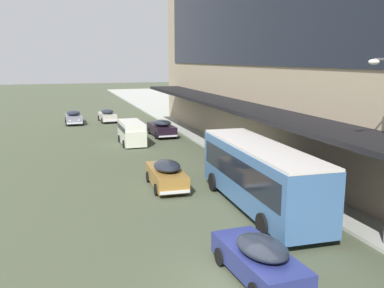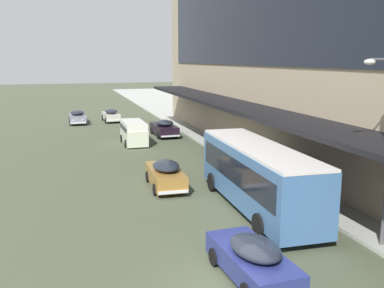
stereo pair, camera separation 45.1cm
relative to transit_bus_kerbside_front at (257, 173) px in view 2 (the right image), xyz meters
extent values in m
plane|color=#49513B|center=(-3.73, -6.29, -1.82)|extent=(240.00, 240.00, 0.00)
cube|color=#3E6799|center=(0.00, 0.00, -0.12)|extent=(2.75, 10.01, 2.71)
cube|color=black|center=(0.00, 0.00, 0.21)|extent=(2.76, 9.21, 1.19)
cube|color=silver|center=(0.00, 0.00, 1.29)|extent=(2.65, 10.00, 0.12)
cube|color=black|center=(0.17, 5.00, 0.99)|extent=(1.21, 0.10, 0.36)
cylinder|color=black|center=(-1.09, 3.41, -1.32)|extent=(0.28, 1.01, 1.00)
cylinder|color=black|center=(1.32, 3.33, -1.32)|extent=(0.28, 1.01, 1.00)
cylinder|color=black|center=(-1.31, -3.04, -1.32)|extent=(0.28, 1.01, 1.00)
cylinder|color=black|center=(1.10, -3.12, -1.32)|extent=(0.28, 1.01, 1.00)
cube|color=olive|center=(-3.40, 4.83, -1.18)|extent=(1.84, 4.31, 0.84)
ellipsoid|color=#1E232D|center=(-3.41, 4.61, -0.51)|extent=(1.56, 2.39, 0.55)
cube|color=silver|center=(-3.31, 7.00, -1.45)|extent=(1.59, 0.18, 0.14)
cube|color=silver|center=(-3.48, 2.65, -1.45)|extent=(1.59, 0.18, 0.14)
sphere|color=silver|center=(-3.77, 6.99, -1.13)|extent=(0.18, 0.18, 0.18)
sphere|color=silver|center=(-2.85, 6.95, -1.13)|extent=(0.18, 0.18, 0.18)
cylinder|color=black|center=(-4.18, 6.18, -1.50)|extent=(0.16, 0.64, 0.64)
cylinder|color=black|center=(-2.51, 6.11, -1.50)|extent=(0.16, 0.64, 0.64)
cylinder|color=black|center=(-4.29, 3.54, -1.50)|extent=(0.16, 0.64, 0.64)
cylinder|color=black|center=(-2.61, 3.48, -1.50)|extent=(0.16, 0.64, 0.64)
cube|color=navy|center=(-3.01, -6.07, -1.23)|extent=(1.88, 4.17, 0.75)
ellipsoid|color=#1E232D|center=(-3.00, -6.28, -0.63)|extent=(1.59, 2.32, 0.50)
cube|color=silver|center=(-3.12, -3.98, -1.45)|extent=(1.59, 0.20, 0.14)
sphere|color=silver|center=(-3.58, -4.04, -1.18)|extent=(0.18, 0.18, 0.18)
sphere|color=silver|center=(-2.66, -3.99, -1.18)|extent=(0.18, 0.18, 0.18)
cylinder|color=black|center=(-3.91, -4.85, -1.50)|extent=(0.17, 0.65, 0.64)
cylinder|color=black|center=(-2.24, -4.76, -1.50)|extent=(0.17, 0.65, 0.64)
cylinder|color=black|center=(-2.11, -7.29, -1.50)|extent=(0.17, 0.65, 0.64)
cube|color=gray|center=(-7.36, 31.44, -1.22)|extent=(1.74, 4.14, 0.76)
ellipsoid|color=#1E232D|center=(-7.36, 31.65, -0.60)|extent=(1.52, 2.28, 0.54)
cube|color=silver|center=(-7.35, 29.33, -1.45)|extent=(1.63, 0.13, 0.14)
cube|color=silver|center=(-7.37, 33.56, -1.45)|extent=(1.63, 0.13, 0.14)
sphere|color=silver|center=(-6.88, 29.36, -1.17)|extent=(0.18, 0.18, 0.18)
sphere|color=silver|center=(-7.82, 29.35, -1.17)|extent=(0.18, 0.18, 0.18)
cylinder|color=black|center=(-6.50, 30.17, -1.50)|extent=(0.14, 0.64, 0.64)
cylinder|color=black|center=(-8.21, 30.16, -1.50)|extent=(0.14, 0.64, 0.64)
cylinder|color=black|center=(-6.51, 32.73, -1.50)|extent=(0.14, 0.64, 0.64)
cylinder|color=black|center=(-8.23, 32.72, -1.50)|extent=(0.14, 0.64, 0.64)
cube|color=beige|center=(-3.58, 32.01, -1.22)|extent=(1.81, 4.10, 0.76)
ellipsoid|color=#1E232D|center=(-3.57, 31.81, -0.60)|extent=(1.52, 2.28, 0.53)
cube|color=silver|center=(-3.69, 34.07, -1.45)|extent=(1.52, 0.20, 0.14)
cube|color=silver|center=(-3.48, 29.95, -1.45)|extent=(1.52, 0.20, 0.14)
sphere|color=silver|center=(-4.13, 34.02, -1.17)|extent=(0.18, 0.18, 0.18)
sphere|color=silver|center=(-3.25, 34.06, -1.17)|extent=(0.18, 0.18, 0.18)
cylinder|color=black|center=(-4.45, 33.21, -1.50)|extent=(0.17, 0.65, 0.64)
cylinder|color=black|center=(-2.85, 33.30, -1.50)|extent=(0.17, 0.65, 0.64)
cylinder|color=black|center=(-4.32, 30.73, -1.50)|extent=(0.17, 0.65, 0.64)
cylinder|color=black|center=(-2.72, 30.81, -1.50)|extent=(0.17, 0.65, 0.64)
cube|color=black|center=(0.22, 20.95, -1.18)|extent=(1.90, 4.48, 0.84)
ellipsoid|color=#1E232D|center=(0.23, 20.73, -0.52)|extent=(1.64, 2.48, 0.52)
cube|color=silver|center=(0.18, 23.22, -1.45)|extent=(1.72, 0.16, 0.14)
cube|color=silver|center=(0.27, 18.68, -1.45)|extent=(1.72, 0.16, 0.14)
sphere|color=silver|center=(-0.32, 23.18, -1.13)|extent=(0.18, 0.18, 0.18)
sphere|color=silver|center=(0.67, 23.20, -1.13)|extent=(0.18, 0.18, 0.18)
cylinder|color=black|center=(-0.71, 22.31, -1.50)|extent=(0.15, 0.64, 0.64)
cylinder|color=black|center=(1.10, 22.34, -1.50)|extent=(0.15, 0.64, 0.64)
cylinder|color=black|center=(-0.65, 19.55, -1.50)|extent=(0.15, 0.64, 0.64)
cylinder|color=black|center=(1.16, 19.59, -1.50)|extent=(0.15, 0.64, 0.64)
cube|color=beige|center=(-3.15, 17.82, -1.06)|extent=(1.78, 4.31, 1.29)
cube|color=silver|center=(-3.15, 17.82, -0.28)|extent=(1.74, 4.23, 0.83)
cube|color=black|center=(-3.15, 17.82, -0.37)|extent=(1.82, 3.88, 0.41)
ellipsoid|color=beige|center=(-3.16, 19.92, -0.93)|extent=(1.61, 0.61, 1.11)
cylinder|color=black|center=(-4.03, 19.06, -1.50)|extent=(0.16, 0.64, 0.64)
cylinder|color=black|center=(-2.28, 19.07, -1.50)|extent=(0.16, 0.64, 0.64)
cylinder|color=black|center=(-4.01, 16.56, -1.50)|extent=(0.16, 0.64, 0.64)
cylinder|color=black|center=(-2.26, 16.58, -1.50)|extent=(0.16, 0.64, 0.64)
cylinder|color=black|center=(3.79, 2.41, -1.25)|extent=(0.16, 0.16, 0.85)
cylinder|color=black|center=(3.87, 2.27, -1.25)|extent=(0.16, 0.16, 0.85)
cube|color=black|center=(3.83, 2.34, -0.47)|extent=(0.41, 0.47, 0.70)
cylinder|color=black|center=(3.69, 2.56, -0.44)|extent=(0.10, 0.10, 0.63)
cylinder|color=black|center=(3.96, 2.12, -0.44)|extent=(0.10, 0.10, 0.63)
sphere|color=tan|center=(3.83, 2.34, -0.01)|extent=(0.22, 0.22, 0.22)
cylinder|color=black|center=(3.83, 2.34, 0.06)|extent=(0.33, 0.33, 0.02)
cylinder|color=black|center=(3.83, 2.34, 0.12)|extent=(0.21, 0.21, 0.12)
cylinder|color=#4C4C51|center=(2.18, -5.35, 5.33)|extent=(1.20, 0.10, 0.10)
ellipsoid|color=silver|center=(1.58, -5.35, 5.25)|extent=(0.44, 0.28, 0.20)
camera|label=1|loc=(-9.06, -17.90, 5.36)|focal=40.00mm
camera|label=2|loc=(-8.63, -18.03, 5.36)|focal=40.00mm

